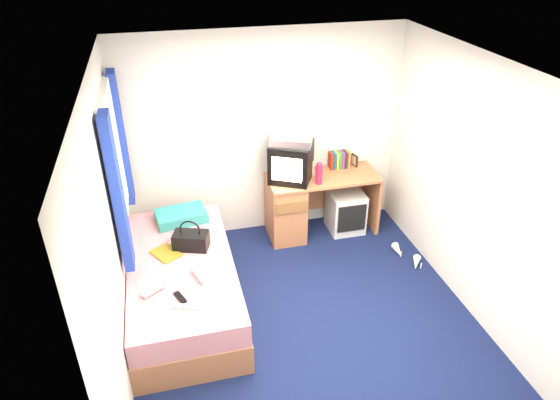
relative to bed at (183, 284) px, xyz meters
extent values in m
plane|color=#0C1438|center=(1.10, -0.45, -0.27)|extent=(3.40, 3.40, 0.00)
plane|color=white|center=(1.10, -0.45, 2.13)|extent=(3.40, 3.40, 0.00)
plane|color=silver|center=(1.10, 1.25, 0.93)|extent=(3.20, 0.00, 3.20)
plane|color=silver|center=(1.10, -2.15, 0.93)|extent=(3.20, 0.00, 3.20)
plane|color=silver|center=(-0.50, -0.45, 0.93)|extent=(0.00, 3.40, 3.40)
plane|color=silver|center=(2.70, -0.45, 0.93)|extent=(0.00, 3.40, 3.40)
cube|color=#B1704A|center=(0.00, 0.00, -0.12)|extent=(1.00, 2.00, 0.30)
cube|color=brown|center=(0.50, -0.40, -0.11)|extent=(0.02, 0.70, 0.18)
cube|color=white|center=(0.00, 0.00, 0.15)|extent=(0.98, 1.98, 0.24)
cube|color=#1A5EAA|center=(0.07, 0.74, 0.33)|extent=(0.56, 0.40, 0.11)
cube|color=#B1704A|center=(1.73, 0.97, 0.47)|extent=(1.30, 0.55, 0.03)
cube|color=#B1704A|center=(1.28, 0.97, 0.09)|extent=(0.40, 0.52, 0.72)
cube|color=#B1704A|center=(2.36, 0.97, 0.09)|extent=(0.04, 0.52, 0.72)
cube|color=#B1704A|center=(1.98, 1.22, 0.18)|extent=(0.78, 0.03, 0.55)
cube|color=silver|center=(2.03, 0.94, -0.02)|extent=(0.41, 0.41, 0.50)
cube|color=black|center=(1.35, 0.99, 0.71)|extent=(0.59, 0.58, 0.45)
cube|color=#FFD8A1|center=(1.25, 0.80, 0.71)|extent=(0.31, 0.17, 0.28)
cube|color=#ADADB0|center=(1.35, 0.99, 0.97)|extent=(0.55, 0.48, 0.09)
cube|color=maroon|center=(1.88, 1.15, 0.58)|extent=(0.03, 0.13, 0.20)
cube|color=navy|center=(1.91, 1.15, 0.58)|extent=(0.03, 0.13, 0.20)
cube|color=gold|center=(1.95, 1.15, 0.58)|extent=(0.03, 0.13, 0.20)
cube|color=#337F33|center=(1.98, 1.15, 0.58)|extent=(0.03, 0.13, 0.20)
cube|color=#7F337F|center=(2.02, 1.15, 0.58)|extent=(0.03, 0.13, 0.20)
cube|color=#262626|center=(2.05, 1.15, 0.58)|extent=(0.03, 0.13, 0.20)
cube|color=#B26633|center=(2.09, 1.15, 0.58)|extent=(0.03, 0.13, 0.20)
cube|color=black|center=(2.18, 1.15, 0.55)|extent=(0.04, 0.12, 0.14)
cylinder|color=#EB2147|center=(1.62, 0.81, 0.60)|extent=(0.09, 0.09, 0.24)
cylinder|color=silver|center=(1.61, 1.03, 0.57)|extent=(0.06, 0.06, 0.18)
cube|color=black|center=(0.13, 0.21, 0.36)|extent=(0.38, 0.29, 0.17)
torus|color=black|center=(0.13, 0.21, 0.48)|extent=(0.20, 0.08, 0.20)
cube|color=white|center=(0.27, -0.26, 0.32)|extent=(0.35, 0.32, 0.10)
cube|color=yellow|center=(-0.13, 0.16, 0.28)|extent=(0.32, 0.35, 0.01)
cylinder|color=silver|center=(-0.26, -0.39, 0.31)|extent=(0.20, 0.17, 0.07)
cube|color=gold|center=(0.00, -0.65, 0.28)|extent=(0.23, 0.14, 0.01)
cube|color=black|center=(-0.04, -0.52, 0.28)|extent=(0.11, 0.17, 0.02)
cube|color=silver|center=(-0.48, 0.45, 1.18)|extent=(0.02, 0.90, 1.10)
cube|color=white|center=(-0.47, 0.45, 1.77)|extent=(0.06, 1.06, 0.08)
cube|color=white|center=(-0.47, 0.45, 0.59)|extent=(0.06, 1.06, 0.08)
cube|color=navy|center=(-0.43, -0.14, 1.13)|extent=(0.08, 0.24, 1.40)
cube|color=navy|center=(-0.43, 1.04, 1.13)|extent=(0.08, 0.24, 1.40)
cone|color=silver|center=(2.44, 0.29, -0.23)|extent=(0.11, 0.23, 0.09)
cone|color=silver|center=(2.53, 0.02, -0.23)|extent=(0.19, 0.23, 0.09)
camera|label=1|loc=(-0.01, -3.90, 3.12)|focal=32.00mm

